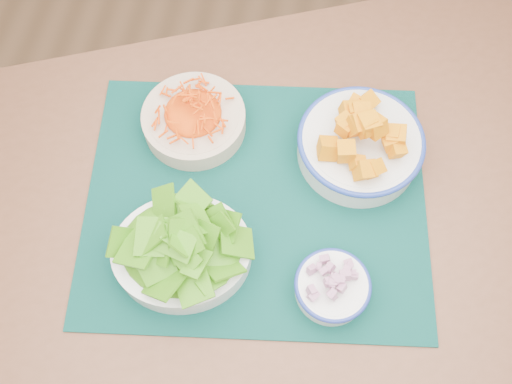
% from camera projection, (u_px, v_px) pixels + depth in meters
% --- Properties ---
extents(table, '(1.56, 1.32, 0.75)m').
position_uv_depth(table, '(268.00, 241.00, 1.06)').
color(table, brown).
rests_on(table, ground).
extents(placemat, '(0.64, 0.55, 0.00)m').
position_uv_depth(placemat, '(256.00, 200.00, 1.00)').
color(placemat, black).
rests_on(placemat, table).
extents(carrot_bowl, '(0.19, 0.19, 0.07)m').
position_uv_depth(carrot_bowl, '(194.00, 117.00, 1.03)').
color(carrot_bowl, beige).
rests_on(carrot_bowl, placemat).
extents(squash_bowl, '(0.26, 0.26, 0.10)m').
position_uv_depth(squash_bowl, '(361.00, 140.00, 0.99)').
color(squash_bowl, silver).
rests_on(squash_bowl, placemat).
extents(lettuce_bowl, '(0.26, 0.24, 0.11)m').
position_uv_depth(lettuce_bowl, '(181.00, 248.00, 0.90)').
color(lettuce_bowl, white).
rests_on(lettuce_bowl, placemat).
extents(onion_bowl, '(0.14, 0.14, 0.07)m').
position_uv_depth(onion_bowl, '(333.00, 286.00, 0.90)').
color(onion_bowl, white).
rests_on(onion_bowl, placemat).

